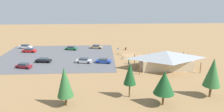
{
  "coord_description": "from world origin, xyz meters",
  "views": [
    {
      "loc": [
        9.75,
        69.72,
        19.95
      ],
      "look_at": [
        6.49,
        4.74,
        1.2
      ],
      "focal_mm": 34.62,
      "sensor_mm": 36.0,
      "label": 1
    }
  ],
  "objects_px": {
    "bicycle_black_trailside": "(167,55)",
    "bike_pavilion": "(166,58)",
    "car_silver_end_stall": "(84,60)",
    "car_blue_front_row": "(103,61)",
    "car_green_near_entry": "(71,48)",
    "pine_east": "(130,74)",
    "bicycle_purple_front_row": "(175,55)",
    "bicycle_silver_yard_center": "(190,57)",
    "bicycle_yellow_lone_east": "(183,55)",
    "bicycle_teal_edge_north": "(179,58)",
    "lot_sign": "(118,50)",
    "pine_midwest": "(164,83)",
    "bicycle_green_near_sign": "(119,54)",
    "car_maroon_back_corner": "(24,66)",
    "pine_far_east": "(213,72)",
    "pine_mideast": "(65,82)",
    "trash_bin": "(126,49)",
    "car_tan_second_row": "(96,47)",
    "bicycle_white_edge_south": "(183,53)",
    "car_black_far_end": "(43,60)",
    "visitor_crossing_yard": "(150,54)",
    "car_white_mid_lot": "(25,46)",
    "bicycle_red_yard_front": "(184,61)",
    "visitor_near_lot": "(129,61)",
    "bicycle_blue_mid_cluster": "(123,58)",
    "car_red_by_curb": "(29,50)"
  },
  "relations": [
    {
      "from": "bicycle_teal_edge_north",
      "to": "bicycle_white_edge_south",
      "type": "xyz_separation_m",
      "value": [
        -3.51,
        -5.83,
        -0.03
      ]
    },
    {
      "from": "car_black_far_end",
      "to": "car_green_near_entry",
      "type": "xyz_separation_m",
      "value": [
        -6.44,
        -14.83,
        0.02
      ]
    },
    {
      "from": "pine_midwest",
      "to": "bicycle_teal_edge_north",
      "type": "distance_m",
      "value": 32.14
    },
    {
      "from": "pine_far_east",
      "to": "car_tan_second_row",
      "type": "relative_size",
      "value": 1.7
    },
    {
      "from": "bicycle_black_trailside",
      "to": "pine_midwest",
      "type": "bearing_deg",
      "value": 72.02
    },
    {
      "from": "pine_east",
      "to": "car_tan_second_row",
      "type": "height_order",
      "value": "pine_east"
    },
    {
      "from": "bike_pavilion",
      "to": "car_blue_front_row",
      "type": "height_order",
      "value": "bike_pavilion"
    },
    {
      "from": "bicycle_silver_yard_center",
      "to": "car_blue_front_row",
      "type": "relative_size",
      "value": 0.35
    },
    {
      "from": "bicycle_green_near_sign",
      "to": "car_maroon_back_corner",
      "type": "bearing_deg",
      "value": 23.22
    },
    {
      "from": "bicycle_silver_yard_center",
      "to": "bicycle_blue_mid_cluster",
      "type": "bearing_deg",
      "value": -1.97
    },
    {
      "from": "bicycle_green_near_sign",
      "to": "bicycle_silver_yard_center",
      "type": "height_order",
      "value": "bicycle_silver_yard_center"
    },
    {
      "from": "car_green_near_entry",
      "to": "visitor_crossing_yard",
      "type": "distance_m",
      "value": 28.91
    },
    {
      "from": "bike_pavilion",
      "to": "pine_mideast",
      "type": "xyz_separation_m",
      "value": [
        24.38,
        19.64,
        1.8
      ]
    },
    {
      "from": "pine_mideast",
      "to": "bicycle_yellow_lone_east",
      "type": "relative_size",
      "value": 5.49
    },
    {
      "from": "car_black_far_end",
      "to": "bicycle_green_near_sign",
      "type": "bearing_deg",
      "value": -163.84
    },
    {
      "from": "pine_midwest",
      "to": "car_green_near_entry",
      "type": "bearing_deg",
      "value": -61.97
    },
    {
      "from": "car_white_mid_lot",
      "to": "visitor_near_lot",
      "type": "bearing_deg",
      "value": 150.2
    },
    {
      "from": "car_tan_second_row",
      "to": "bike_pavilion",
      "type": "bearing_deg",
      "value": 129.74
    },
    {
      "from": "lot_sign",
      "to": "visitor_near_lot",
      "type": "height_order",
      "value": "lot_sign"
    },
    {
      "from": "trash_bin",
      "to": "car_silver_end_stall",
      "type": "bearing_deg",
      "value": 46.29
    },
    {
      "from": "bicycle_black_trailside",
      "to": "car_green_near_entry",
      "type": "bearing_deg",
      "value": -15.81
    },
    {
      "from": "bicycle_green_near_sign",
      "to": "bicycle_silver_yard_center",
      "type": "xyz_separation_m",
      "value": [
        -22.34,
        4.98,
        -0.02
      ]
    },
    {
      "from": "bicycle_black_trailside",
      "to": "bike_pavilion",
      "type": "bearing_deg",
      "value": 71.08
    },
    {
      "from": "bicycle_teal_edge_north",
      "to": "bicycle_silver_yard_center",
      "type": "relative_size",
      "value": 0.99
    },
    {
      "from": "car_black_far_end",
      "to": "visitor_crossing_yard",
      "type": "xyz_separation_m",
      "value": [
        -33.37,
        -4.31,
        0.17
      ]
    },
    {
      "from": "lot_sign",
      "to": "pine_mideast",
      "type": "xyz_separation_m",
      "value": [
        12.34,
        35.38,
        3.25
      ]
    },
    {
      "from": "bike_pavilion",
      "to": "car_tan_second_row",
      "type": "relative_size",
      "value": 3.41
    },
    {
      "from": "pine_far_east",
      "to": "car_blue_front_row",
      "type": "xyz_separation_m",
      "value": [
        21.17,
        -23.06,
        -4.48
      ]
    },
    {
      "from": "bicycle_black_trailside",
      "to": "car_green_near_entry",
      "type": "height_order",
      "value": "car_green_near_entry"
    },
    {
      "from": "pine_mideast",
      "to": "car_blue_front_row",
      "type": "bearing_deg",
      "value": -106.01
    },
    {
      "from": "pine_midwest",
      "to": "bicycle_green_near_sign",
      "type": "relative_size",
      "value": 4.51
    },
    {
      "from": "pine_far_east",
      "to": "bicycle_silver_yard_center",
      "type": "xyz_separation_m",
      "value": [
        -6.57,
        -26.35,
        -4.82
      ]
    },
    {
      "from": "lot_sign",
      "to": "car_blue_front_row",
      "type": "height_order",
      "value": "lot_sign"
    },
    {
      "from": "bicycle_red_yard_front",
      "to": "car_red_by_curb",
      "type": "xyz_separation_m",
      "value": [
        50.64,
        -14.09,
        0.41
      ]
    },
    {
      "from": "trash_bin",
      "to": "car_white_mid_lot",
      "type": "relative_size",
      "value": 0.18
    },
    {
      "from": "car_black_far_end",
      "to": "bicycle_black_trailside",
      "type": "bearing_deg",
      "value": -172.14
    },
    {
      "from": "bicycle_white_edge_south",
      "to": "car_maroon_back_corner",
      "type": "bearing_deg",
      "value": 13.96
    },
    {
      "from": "car_silver_end_stall",
      "to": "car_blue_front_row",
      "type": "bearing_deg",
      "value": 175.62
    },
    {
      "from": "bicycle_silver_yard_center",
      "to": "car_blue_front_row",
      "type": "xyz_separation_m",
      "value": [
        27.74,
        3.28,
        0.34
      ]
    },
    {
      "from": "visitor_near_lot",
      "to": "car_maroon_back_corner",
      "type": "bearing_deg",
      "value": 3.79
    },
    {
      "from": "lot_sign",
      "to": "pine_east",
      "type": "bearing_deg",
      "value": 89.72
    },
    {
      "from": "pine_far_east",
      "to": "bicycle_red_yard_front",
      "type": "height_order",
      "value": "pine_far_east"
    },
    {
      "from": "trash_bin",
      "to": "bicycle_black_trailside",
      "type": "bearing_deg",
      "value": 146.64
    },
    {
      "from": "bicycle_yellow_lone_east",
      "to": "bicycle_teal_edge_north",
      "type": "bearing_deg",
      "value": 52.2
    },
    {
      "from": "pine_east",
      "to": "bicycle_silver_yard_center",
      "type": "relative_size",
      "value": 4.27
    },
    {
      "from": "bicycle_blue_mid_cluster",
      "to": "bicycle_silver_yard_center",
      "type": "xyz_separation_m",
      "value": [
        -21.53,
        0.74,
        -0.0
      ]
    },
    {
      "from": "bicycle_blue_mid_cluster",
      "to": "bicycle_white_edge_south",
      "type": "relative_size",
      "value": 1.0
    },
    {
      "from": "pine_far_east",
      "to": "car_white_mid_lot",
      "type": "xyz_separation_m",
      "value": [
        50.61,
        -42.54,
        -4.42
      ]
    },
    {
      "from": "pine_east",
      "to": "bicycle_purple_front_row",
      "type": "distance_m",
      "value": 34.33
    },
    {
      "from": "bicycle_green_near_sign",
      "to": "bicycle_white_edge_south",
      "type": "height_order",
      "value": "bicycle_green_near_sign"
    }
  ]
}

